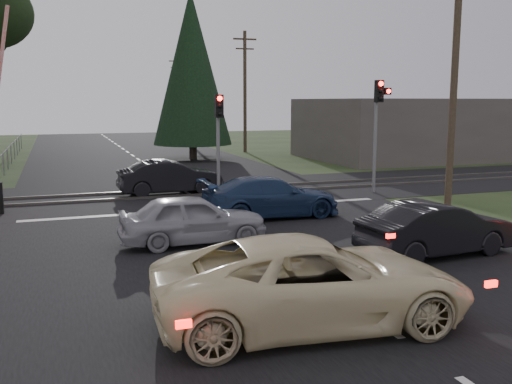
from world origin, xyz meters
name	(u,v)px	position (x,y,z in m)	size (l,w,h in m)	color
ground	(306,273)	(0.00, 0.00, 0.00)	(120.00, 120.00, 0.00)	#213417
road	(199,201)	(0.00, 10.00, 0.01)	(14.00, 100.00, 0.01)	black
rail_corridor	(188,193)	(0.00, 12.00, 0.01)	(120.00, 8.00, 0.01)	black
stop_line	(211,209)	(0.00, 8.20, 0.01)	(13.00, 0.35, 0.00)	silver
rail_near	(192,195)	(0.00, 11.20, 0.05)	(120.00, 0.12, 0.10)	#59544C
rail_far	(184,189)	(0.00, 12.80, 0.05)	(120.00, 0.12, 0.10)	#59544C
traffic_signal_right	(379,114)	(7.55, 9.47, 3.31)	(0.68, 0.48, 4.70)	slate
traffic_signal_center	(219,128)	(1.00, 10.68, 2.81)	(0.32, 0.48, 4.10)	slate
utility_pole_near	(454,76)	(8.50, 6.00, 4.73)	(1.80, 0.26, 9.00)	#4C3D2D
utility_pole_mid	(245,89)	(8.50, 30.00, 4.73)	(1.80, 0.26, 9.00)	#4C3D2D
utility_pole_far	(177,94)	(8.50, 55.00, 4.73)	(1.80, 0.26, 9.00)	#4C3D2D
conifer_tree	(192,68)	(3.50, 26.00, 5.99)	(5.20, 5.20, 11.00)	#473D33
fence_left	(6,172)	(-7.80, 22.50, 0.00)	(0.10, 36.00, 1.20)	slate
building_right	(414,128)	(18.00, 22.00, 2.00)	(14.00, 10.00, 4.00)	#59514C
cream_coupe	(312,282)	(-1.12, -2.74, 0.77)	(2.54, 5.52, 1.53)	beige
dark_hatchback	(437,229)	(3.73, 0.33, 0.68)	(1.44, 4.12, 1.36)	black
silver_car	(193,219)	(-1.76, 3.53, 0.68)	(1.60, 3.99, 1.36)	#96979E
blue_sedan	(270,197)	(1.50, 6.19, 0.68)	(1.90, 4.68, 1.36)	navy
dark_car_far	(170,177)	(-0.73, 12.10, 0.71)	(1.50, 4.29, 1.41)	black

